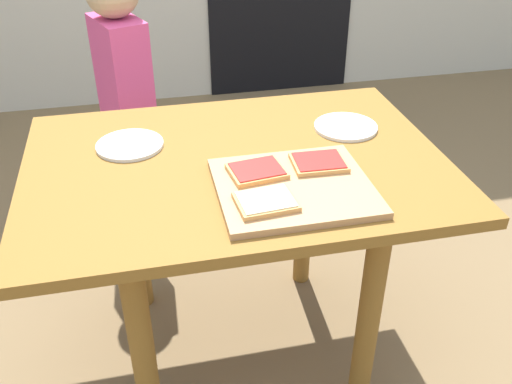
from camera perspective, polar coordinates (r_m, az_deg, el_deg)
The scene contains 9 objects.
ground_plane at distance 1.96m, azimuth -1.61°, elevation -15.37°, with size 16.00×16.00×0.00m, color olive.
dining_table at distance 1.56m, azimuth -1.94°, elevation -0.40°, with size 1.11×0.79×0.72m.
cutting_board at distance 1.37m, azimuth 3.80°, elevation 0.48°, with size 0.37×0.33×0.02m, color tan.
pizza_slice_far_right at distance 1.45m, azimuth 6.32°, elevation 2.97°, with size 0.14×0.11×0.02m.
pizza_slice_near_left at distance 1.29m, azimuth 0.99°, elevation -0.95°, with size 0.14×0.12×0.02m.
pizza_slice_far_left at distance 1.40m, azimuth 0.09°, elevation 2.14°, with size 0.15×0.13×0.02m.
plate_white_right at distance 1.69m, azimuth 8.99°, elevation 6.48°, with size 0.18×0.18×0.01m, color white.
plate_white_left at distance 1.61m, azimuth -12.55°, elevation 4.63°, with size 0.18×0.18×0.01m, color silver.
child_left at distance 2.20m, azimuth -13.04°, elevation 10.16°, with size 0.21×0.27×1.09m.
Camera 1 is at (-0.23, -1.29, 1.45)m, focal length 39.86 mm.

